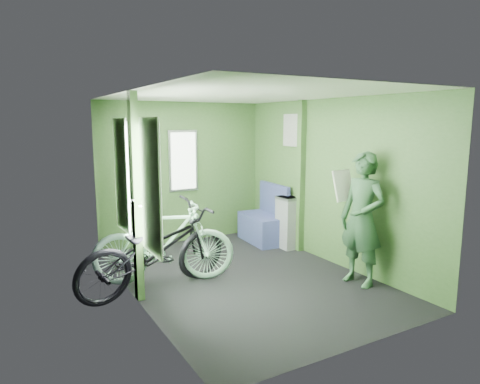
# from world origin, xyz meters

# --- Properties ---
(room) EXTENTS (4.00, 4.02, 2.31)m
(room) POSITION_xyz_m (-0.04, 0.04, 1.44)
(room) COLOR black
(room) RESTS_ON ground
(bicycle_black) EXTENTS (2.09, 1.23, 1.12)m
(bicycle_black) POSITION_xyz_m (-1.12, 0.10, 0.00)
(bicycle_black) COLOR black
(bicycle_black) RESTS_ON ground
(bicycle_mint) EXTENTS (1.82, 1.09, 1.07)m
(bicycle_mint) POSITION_xyz_m (-0.95, 0.31, 0.00)
(bicycle_mint) COLOR #8EC6A5
(bicycle_mint) RESTS_ON ground
(passenger) EXTENTS (0.47, 0.70, 1.63)m
(passenger) POSITION_xyz_m (1.14, -0.88, 0.82)
(passenger) COLOR #2A4D2F
(passenger) RESTS_ON ground
(waste_box) EXTENTS (0.24, 0.34, 0.82)m
(waste_box) POSITION_xyz_m (1.26, 0.80, 0.41)
(waste_box) COLOR gray
(waste_box) RESTS_ON ground
(bench_seat) EXTENTS (0.58, 0.95, 0.96)m
(bench_seat) POSITION_xyz_m (1.15, 1.29, 0.28)
(bench_seat) COLOR navy
(bench_seat) RESTS_ON ground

